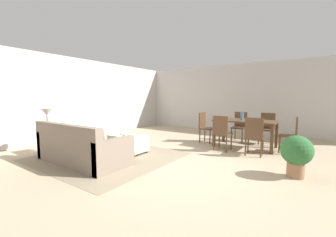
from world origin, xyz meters
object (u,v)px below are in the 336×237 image
dining_chair_head_east (292,133)px  dining_chair_far_right (267,126)px  ottoman_table (128,143)px  dining_chair_near_right (254,134)px  dining_chair_far_left (240,125)px  vase_centerpiece (242,116)px  book_on_ottoman (126,134)px  side_table (48,135)px  dining_chair_near_left (222,131)px  couch (81,149)px  dining_chair_head_west (205,125)px  dining_table (245,123)px  table_lamp (47,113)px

dining_chair_head_east → dining_chair_far_right: bearing=130.3°
ottoman_table → dining_chair_near_right: bearing=28.4°
dining_chair_far_left → vase_centerpiece: vase_centerpiece is taller
vase_centerpiece → book_on_ottoman: size_ratio=0.81×
side_table → dining_chair_near_right: (4.30, 2.64, 0.06)m
dining_chair_near_left → ottoman_table: bearing=-141.9°
couch → dining_chair_head_west: 3.65m
dining_table → dining_chair_near_left: bearing=-115.9°
dining_chair_near_left → dining_table: bearing=64.1°
dining_chair_far_left → book_on_ottoman: size_ratio=3.54×
dining_table → dining_chair_far_right: bearing=62.9°
table_lamp → dining_chair_head_east: bearing=34.5°
dining_chair_near_left → dining_chair_near_right: 0.81m
side_table → vase_centerpiece: vase_centerpiece is taller
table_lamp → dining_chair_far_right: (4.29, 4.27, -0.48)m
dining_chair_far_left → table_lamp: bearing=-129.4°
dining_chair_near_left → table_lamp: bearing=-142.7°
side_table → dining_chair_far_right: bearing=44.9°
dining_chair_far_left → dining_chair_near_right: bearing=-63.6°
couch → dining_chair_head_east: size_ratio=2.32×
dining_chair_far_left → dining_chair_head_east: bearing=-28.5°
dining_table → dining_chair_near_right: size_ratio=1.76×
table_lamp → dining_chair_far_right: size_ratio=0.57×
table_lamp → ottoman_table: bearing=36.4°
dining_chair_far_right → vase_centerpiece: (-0.52, -0.84, 0.35)m
dining_table → side_table: bearing=-138.3°
dining_chair_near_right → dining_chair_head_east: (0.71, 0.80, 0.00)m
side_table → dining_chair_near_left: 4.39m
dining_chair_far_left → dining_chair_far_right: (0.80, 0.02, 0.00)m
couch → dining_chair_near_left: dining_chair_near_left is taller
ottoman_table → couch: bearing=-101.0°
vase_centerpiece → book_on_ottoman: vase_centerpiece is taller
side_table → dining_chair_head_west: dining_chair_head_west is taller
vase_centerpiece → book_on_ottoman: 3.23m
side_table → dining_chair_near_right: size_ratio=0.64×
side_table → book_on_ottoman: size_ratio=2.27×
dining_chair_head_west → vase_centerpiece: size_ratio=4.37×
dining_chair_near_right → dining_chair_head_east: size_ratio=1.00×
dining_chair_far_left → dining_chair_far_right: 0.80m
dining_chair_near_left → vase_centerpiece: size_ratio=4.37×
ottoman_table → dining_chair_head_west: bearing=64.4°
dining_chair_near_right → ottoman_table: bearing=-151.6°
dining_chair_head_east → book_on_ottoman: 4.17m
couch → dining_chair_head_west: dining_chair_head_west is taller
ottoman_table → dining_chair_near_right: dining_chair_near_right is taller
dining_table → dining_chair_far_right: 0.95m
dining_chair_head_west → dining_table: bearing=1.2°
ottoman_table → dining_table: size_ratio=0.60×
couch → dining_chair_near_right: size_ratio=2.32×
ottoman_table → side_table: (-1.60, -1.18, 0.22)m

